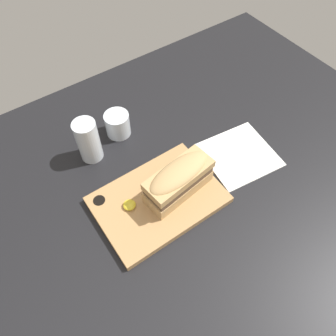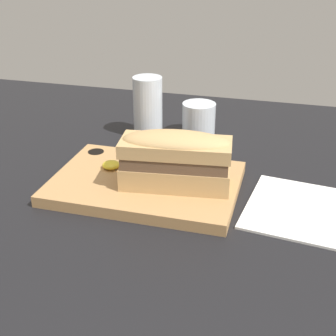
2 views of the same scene
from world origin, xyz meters
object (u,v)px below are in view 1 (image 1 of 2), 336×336
object	(u,v)px
sandwich	(179,179)
napkin	(239,155)
wine_glass	(118,125)
serving_board	(158,200)
water_glass	(89,143)

from	to	relation	value
sandwich	napkin	size ratio (longest dim) A/B	0.88
sandwich	wine_glass	world-z (taller)	sandwich
serving_board	water_glass	xyz separation A→B (cm)	(-6.85, 23.16, 4.63)
water_glass	wine_glass	xyz separation A→B (cm)	(10.50, 3.25, -2.45)
sandwich	water_glass	distance (cm)	27.26
wine_glass	napkin	xyz separation A→B (cm)	(23.68, -27.09, -2.96)
serving_board	wine_glass	size ratio (longest dim) A/B	4.36
wine_glass	napkin	world-z (taller)	wine_glass
serving_board	napkin	distance (cm)	27.35
sandwich	napkin	world-z (taller)	sandwich
serving_board	wine_glass	xyz separation A→B (cm)	(3.65, 26.41, 2.18)
sandwich	serving_board	bearing A→B (deg)	169.33
sandwich	wine_glass	distance (cm)	27.80
sandwich	napkin	xyz separation A→B (cm)	(21.73, 0.37, -6.86)
serving_board	water_glass	distance (cm)	24.59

